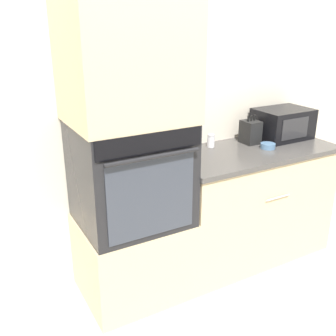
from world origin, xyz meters
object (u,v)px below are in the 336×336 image
wall_oven (131,173)px  condiment_jar_mid (195,144)px  microwave (282,124)px  knife_block (250,132)px  bowl (268,146)px  condiment_jar_near (194,161)px  condiment_jar_far (211,141)px

wall_oven → condiment_jar_mid: 0.61m
microwave → condiment_jar_mid: 0.82m
wall_oven → knife_block: bearing=6.9°
bowl → condiment_jar_near: bearing=-176.5°
knife_block → condiment_jar_far: 0.34m
microwave → condiment_jar_far: 0.66m
wall_oven → microwave: bearing=4.7°
knife_block → condiment_jar_near: (-0.67, -0.22, -0.06)m
condiment_jar_near → condiment_jar_mid: condiment_jar_mid is taller
microwave → condiment_jar_far: (-0.65, 0.09, -0.07)m
wall_oven → condiment_jar_mid: wall_oven is taller
microwave → condiment_jar_mid: (-0.82, 0.04, -0.06)m
microwave → knife_block: (-0.32, 0.02, -0.03)m
bowl → condiment_jar_near: (-0.70, -0.04, 0.02)m
condiment_jar_near → condiment_jar_far: (0.34, 0.29, 0.01)m
bowl → condiment_jar_near: 0.70m
wall_oven → condiment_jar_near: bearing=-11.3°
microwave → bowl: size_ratio=3.93×
microwave → condiment_jar_mid: microwave is taller
wall_oven → bowl: wall_oven is taller
condiment_jar_mid → condiment_jar_far: size_ratio=1.21×
condiment_jar_far → knife_block: bearing=-12.2°
bowl → knife_block: bearing=100.0°
bowl → condiment_jar_near: size_ratio=1.54×
condiment_jar_near → condiment_jar_far: size_ratio=0.74×
microwave → condiment_jar_near: bearing=-168.6°
knife_block → condiment_jar_near: 0.70m
microwave → knife_block: 0.32m
condiment_jar_mid → bowl: bearing=-20.6°
wall_oven → bowl: bearing=-2.2°
wall_oven → bowl: 1.12m
wall_oven → microwave: size_ratio=1.56×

